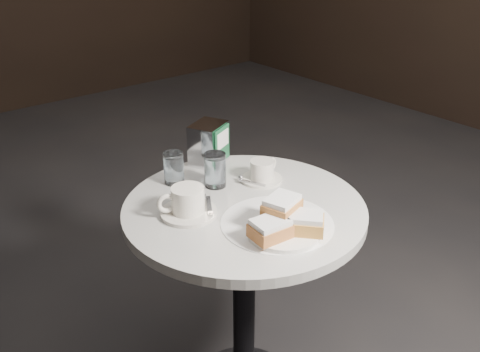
% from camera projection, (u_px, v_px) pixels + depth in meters
% --- Properties ---
extents(cafe_table, '(0.70, 0.70, 0.74)m').
position_uv_depth(cafe_table, '(244.00, 262.00, 1.62)').
color(cafe_table, black).
rests_on(cafe_table, ground).
extents(sugar_spill, '(0.32, 0.32, 0.00)m').
position_uv_depth(sugar_spill, '(277.00, 223.00, 1.44)').
color(sugar_spill, white).
rests_on(sugar_spill, cafe_table).
extents(beignet_plate, '(0.25, 0.25, 0.09)m').
position_uv_depth(beignet_plate, '(285.00, 223.00, 1.38)').
color(beignet_plate, white).
rests_on(beignet_plate, cafe_table).
extents(coffee_cup_left, '(0.20, 0.20, 0.08)m').
position_uv_depth(coffee_cup_left, '(188.00, 203.00, 1.47)').
color(coffee_cup_left, silver).
rests_on(coffee_cup_left, cafe_table).
extents(coffee_cup_right, '(0.15, 0.15, 0.07)m').
position_uv_depth(coffee_cup_right, '(262.00, 172.00, 1.66)').
color(coffee_cup_right, silver).
rests_on(coffee_cup_right, cafe_table).
extents(water_glass_left, '(0.06, 0.06, 0.10)m').
position_uv_depth(water_glass_left, '(174.00, 168.00, 1.64)').
color(water_glass_left, white).
rests_on(water_glass_left, cafe_table).
extents(water_glass_right, '(0.08, 0.08, 0.11)m').
position_uv_depth(water_glass_right, '(215.00, 170.00, 1.62)').
color(water_glass_right, white).
rests_on(water_glass_right, cafe_table).
extents(napkin_dispenser, '(0.15, 0.14, 0.14)m').
position_uv_depth(napkin_dispenser, '(209.00, 144.00, 1.76)').
color(napkin_dispenser, silver).
rests_on(napkin_dispenser, cafe_table).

